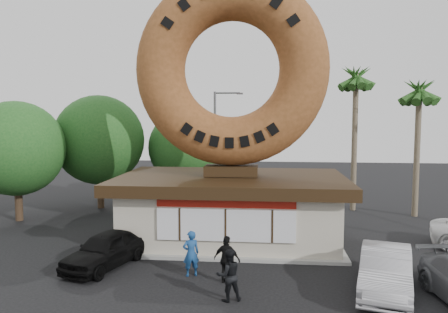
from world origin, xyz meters
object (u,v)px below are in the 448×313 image
donut_shop (231,206)px  person_left (191,253)px  giant_donut (232,69)px  car_black (105,249)px  street_lamp (217,141)px  car_silver (386,270)px  person_center (229,275)px  person_right (227,260)px

donut_shop → person_left: bearing=-103.1°
giant_donut → car_black: size_ratio=2.20×
street_lamp → car_silver: bearing=-63.9°
person_center → car_black: bearing=-48.6°
person_right → car_silver: (5.67, -0.31, -0.10)m
person_left → street_lamp: bearing=-111.5°
donut_shop → person_right: (0.29, -5.59, -0.87)m
car_black → giant_donut: bearing=59.2°
donut_shop → person_right: size_ratio=6.27×
person_right → car_silver: 5.68m
street_lamp → donut_shop: bearing=-79.5°
person_left → giant_donut: bearing=-127.2°
donut_shop → street_lamp: street_lamp is taller
street_lamp → person_right: street_lamp is taller
donut_shop → person_left: size_ratio=6.23×
donut_shop → street_lamp: (-1.86, 10.02, 2.72)m
car_black → car_silver: (10.84, -1.58, 0.06)m
person_center → person_right: bearing=-103.5°
street_lamp → person_left: (0.69, -15.03, -3.58)m
person_center → car_black: (-5.37, 2.84, -0.16)m
donut_shop → giant_donut: giant_donut is taller
giant_donut → person_left: giant_donut is taller
street_lamp → person_center: bearing=-82.2°
person_right → car_silver: bearing=-165.6°
person_left → person_right: bearing=134.4°
donut_shop → person_center: bearing=-86.1°
giant_donut → car_black: (-4.88, -4.34, -7.77)m
street_lamp → person_center: size_ratio=4.50×
giant_donut → car_black: 10.15m
street_lamp → car_silver: (7.81, -15.92, -3.69)m
giant_donut → car_black: bearing=-138.4°
giant_donut → person_left: bearing=-103.1°
person_right → donut_shop: bearing=-69.5°
car_silver → car_black: bearing=-173.1°
street_lamp → person_left: bearing=-87.4°
giant_donut → person_center: bearing=-86.1°
donut_shop → car_silver: 8.44m
person_center → car_black: 6.07m
person_right → car_silver: size_ratio=0.37×
person_left → person_center: person_left is taller
giant_donut → car_silver: 11.40m
person_left → person_right: 1.57m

